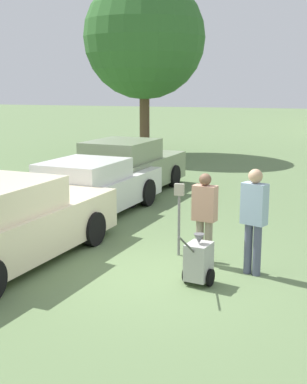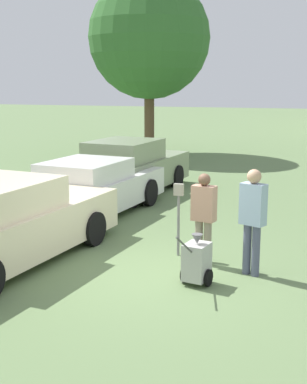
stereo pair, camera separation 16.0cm
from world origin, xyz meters
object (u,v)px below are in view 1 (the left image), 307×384
at_px(equipment_cart, 199,261).
at_px(parked_car_sage, 124,169).
at_px(parking_meter, 179,206).
at_px(person_worker, 205,213).
at_px(person_supervisor, 254,215).
at_px(parked_car_cream, 3,225).
at_px(parked_car_white, 87,189).

bearing_deg(equipment_cart, parked_car_sage, 130.10).
height_order(parking_meter, equipment_cart, parking_meter).
height_order(parked_car_sage, person_worker, person_worker).
bearing_deg(equipment_cart, person_supervisor, 52.75).
distance_m(parked_car_sage, person_worker, 6.39).
height_order(parked_car_cream, person_supervisor, person_supervisor).
bearing_deg(parked_car_cream, parking_meter, 32.13).
distance_m(parked_car_cream, parked_car_sage, 6.40).
distance_m(parked_car_cream, equipment_cart, 3.59).
height_order(person_worker, equipment_cart, person_worker).
bearing_deg(parked_car_cream, parked_car_white, 96.91).
height_order(parked_car_sage, equipment_cart, parked_car_sage).
bearing_deg(parked_car_sage, parking_meter, -53.10).
xyz_separation_m(parking_meter, person_supervisor, (1.45, -0.63, 0.09)).
bearing_deg(person_supervisor, equipment_cart, 65.36).
distance_m(parked_car_sage, parking_meter, 5.82).
height_order(parked_car_cream, person_worker, person_worker).
xyz_separation_m(parked_car_cream, person_worker, (3.46, 1.04, 0.23)).
bearing_deg(person_supervisor, person_worker, 5.00).
xyz_separation_m(parking_meter, person_worker, (0.55, -0.33, -0.02)).
height_order(parked_car_cream, parked_car_sage, parked_car_sage).
xyz_separation_m(parked_car_white, equipment_cart, (3.57, -3.70, -0.26)).
bearing_deg(parked_car_cream, equipment_cart, 7.45).
relative_size(parked_car_cream, person_worker, 3.16).
bearing_deg(equipment_cart, parking_meter, 127.31).
relative_size(parked_car_cream, person_supervisor, 2.87).
distance_m(parked_car_white, equipment_cart, 5.15).
height_order(parked_car_cream, parking_meter, parked_car_cream).
bearing_deg(parked_car_white, equipment_cart, -39.14).
bearing_deg(person_worker, parked_car_sage, -45.28).
bearing_deg(person_worker, parking_meter, -18.98).
xyz_separation_m(person_worker, person_supervisor, (0.90, -0.30, 0.11)).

